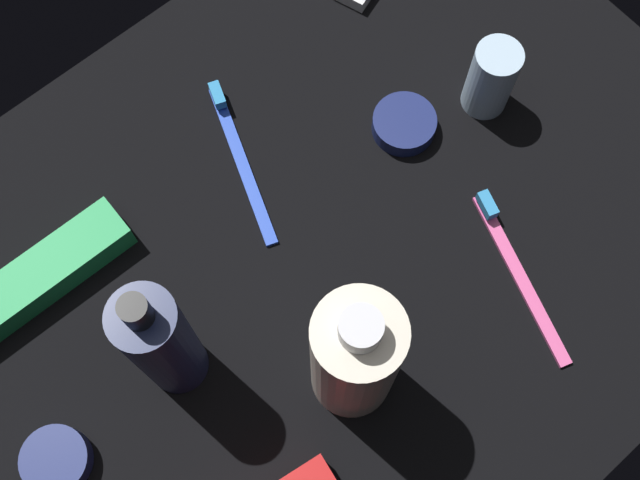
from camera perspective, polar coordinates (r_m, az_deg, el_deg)
The scene contains 9 objects.
ground_plane at distance 78.76cm, azimuth -0.00°, elevation -0.88°, with size 84.00×64.00×1.20cm, color black.
lotion_bottle at distance 67.87cm, azimuth -11.15°, elevation -6.79°, with size 5.35×5.35×20.26cm.
bodywash_bottle at distance 66.23cm, azimuth 2.45°, elevation -8.15°, with size 7.21×7.21×19.96cm.
deodorant_stick at distance 82.89cm, azimuth 11.82°, elevation 10.94°, with size 4.60×4.60×8.50cm, color silver.
toothbrush_pink at distance 79.23cm, azimuth 13.47°, elevation -1.78°, with size 6.69×17.49×2.10cm.
toothbrush_blue at distance 81.85cm, azimuth -5.70°, elevation 6.06°, with size 7.33×17.31×2.10cm.
toothpaste_box_green at distance 79.97cm, azimuth -18.73°, elevation -2.36°, with size 17.60×4.40×3.20cm, color green.
cream_tin_left at distance 82.89cm, azimuth 5.87°, elevation 8.02°, with size 6.39×6.39×1.94cm, color navy.
cream_tin_right at distance 76.45cm, azimuth -17.68°, elevation -14.62°, with size 5.89×5.89×2.20cm, color navy.
Camera 1 is at (-16.51, -19.27, 73.96)cm, focal length 46.00 mm.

